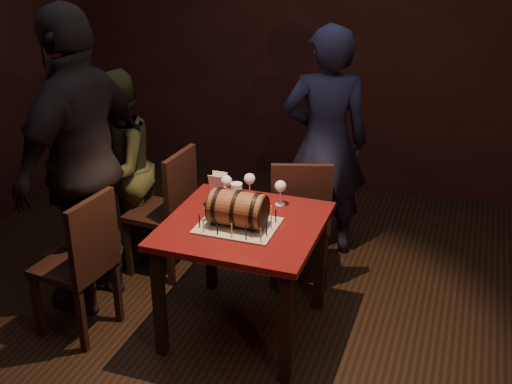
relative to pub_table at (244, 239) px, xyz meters
The scene contains 16 objects.
room_shell 0.76m from the pub_table, 51.31° to the right, with size 5.04×5.04×2.80m.
pub_table is the anchor object (origin of this frame).
cake_board 0.13m from the pub_table, 101.15° to the right, with size 0.45×0.35×0.01m, color #9E927F.
barrel_cake 0.23m from the pub_table, 101.62° to the right, with size 0.37×0.22×0.22m.
birthday_candles 0.17m from the pub_table, 101.15° to the right, with size 0.40×0.30×0.09m.
wine_glass_left 0.41m from the pub_table, 128.06° to the left, with size 0.07×0.07×0.16m.
wine_glass_mid 0.43m from the pub_table, 103.97° to the left, with size 0.07×0.07×0.16m.
wine_glass_right 0.40m from the pub_table, 66.83° to the left, with size 0.07×0.07×0.16m.
pint_of_ale 0.30m from the pub_table, 120.57° to the left, with size 0.07×0.07×0.15m.
menu_card 0.49m from the pub_table, 131.26° to the left, with size 0.10×0.05×0.13m, color white, non-canonical shape.
chair_back 0.68m from the pub_table, 75.58° to the left, with size 0.50×0.50×0.93m.
chair_left_rear 0.90m from the pub_table, 146.18° to the left, with size 0.42×0.42×0.93m.
chair_left_front 0.96m from the pub_table, 159.37° to the right, with size 0.44×0.44×0.93m.
person_back 1.21m from the pub_table, 80.25° to the left, with size 0.63×0.41×1.72m, color #1C1D38.
person_left_rear 1.29m from the pub_table, 154.74° to the left, with size 0.70×0.54×1.43m, color #36381C.
person_left_front 1.11m from the pub_table, behind, with size 1.15×0.48×1.96m, color black.
Camera 1 is at (1.14, -3.09, 2.44)m, focal length 45.00 mm.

